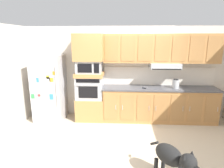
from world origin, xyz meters
TOP-DOWN VIEW (x-y plane):
  - ground_plane at (0.00, 0.00)m, footprint 9.60×9.60m
  - back_kitchen_wall at (0.00, 1.11)m, footprint 6.20×0.12m
  - side_panel_left at (-2.80, 0.00)m, footprint 0.12×7.10m
  - refrigerator at (-2.07, 0.68)m, footprint 0.76×0.73m
  - oven_base_cabinet at (-0.98, 0.75)m, footprint 0.74×0.62m
  - built_in_oven at (-0.98, 0.75)m, footprint 0.70×0.62m
  - appliance_mid_shelf at (-0.98, 0.75)m, footprint 0.74×0.62m
  - microwave at (-0.98, 0.75)m, footprint 0.64×0.54m
  - appliance_upper_cabinet at (-0.98, 0.75)m, footprint 0.74×0.62m
  - lower_cabinet_run at (0.88, 0.75)m, footprint 2.97×0.63m
  - countertop_slab at (0.88, 0.75)m, footprint 3.01×0.64m
  - backsplash_panel at (0.88, 1.04)m, footprint 3.01×0.02m
  - upper_cabinet_with_hood at (0.88, 0.87)m, footprint 2.97×0.48m
  - screwdriver at (0.46, 0.62)m, footprint 0.15×0.16m
  - electric_kettle at (1.28, 0.70)m, footprint 0.17×0.17m
  - dog at (0.67, -1.60)m, footprint 0.60×0.82m

SIDE VIEW (x-z plane):
  - ground_plane at x=0.00m, z-range 0.00..0.00m
  - oven_base_cabinet at x=-0.98m, z-range 0.00..0.60m
  - dog at x=0.67m, z-range 0.11..0.77m
  - lower_cabinet_run at x=0.88m, z-range 0.00..0.88m
  - refrigerator at x=-2.07m, z-range 0.00..1.76m
  - countertop_slab at x=0.88m, z-range 0.88..0.92m
  - built_in_oven at x=-0.98m, z-range 0.60..1.20m
  - screwdriver at x=0.46m, z-range 0.92..0.95m
  - electric_kettle at x=1.28m, z-range 0.91..1.15m
  - backsplash_panel at x=0.88m, z-range 0.92..1.42m
  - back_kitchen_wall at x=0.00m, z-range 0.00..2.50m
  - side_panel_left at x=-2.80m, z-range 0.00..2.50m
  - appliance_mid_shelf at x=-0.98m, z-range 1.20..1.30m
  - microwave at x=-0.98m, z-range 1.30..1.62m
  - upper_cabinet_with_hood at x=0.88m, z-range 1.46..2.34m
  - appliance_upper_cabinet at x=-0.98m, z-range 1.62..2.30m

